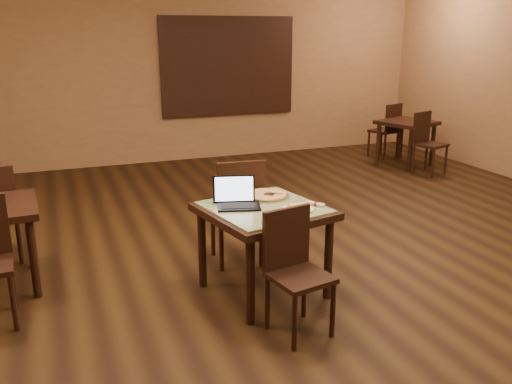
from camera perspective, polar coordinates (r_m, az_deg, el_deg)
name	(u,v)px	position (r m, az deg, el deg)	size (l,w,h in m)	color
ground	(348,272)	(5.12, 9.65, -8.28)	(10.00, 10.00, 0.00)	black
wall_back	(199,70)	(9.31, -6.00, 12.63)	(8.00, 0.02, 3.00)	#956F4C
mural	(228,67)	(9.41, -2.93, 13.05)	(2.34, 0.05, 1.64)	#26568B
tiled_table	(264,218)	(4.44, 0.84, -2.79)	(1.10, 1.10, 0.76)	black
chair_main_near	(294,264)	(3.96, 4.01, -7.58)	(0.47, 0.47, 0.92)	black
chair_main_far	(239,206)	(5.00, -1.85, -1.50)	(0.48, 0.48, 1.03)	black
laptop	(236,198)	(4.41, -2.07, -0.66)	(0.40, 0.35, 0.23)	black
plate	(298,209)	(4.33, 4.44, -1.79)	(0.26, 0.26, 0.01)	white
pizza_slice	(298,207)	(4.32, 4.45, -1.60)	(0.20, 0.20, 0.02)	beige
pizza_pan	(267,196)	(4.66, 1.12, -0.45)	(0.40, 0.40, 0.01)	silver
pizza_whole	(267,195)	(4.65, 1.12, -0.29)	(0.35, 0.35, 0.02)	beige
spatula	(270,194)	(4.64, 1.44, -0.23)	(0.09, 0.22, 0.01)	silver
napkin_roll	(316,204)	(4.44, 6.33, -1.26)	(0.11, 0.14, 0.04)	white
other_table_a	(407,128)	(9.21, 15.56, 6.47)	(0.98, 0.98, 0.73)	black
other_table_a_chair_near	(427,139)	(8.78, 17.51, 5.34)	(0.52, 0.52, 0.94)	black
other_table_a_chair_far	(388,127)	(9.68, 13.72, 6.63)	(0.52, 0.52, 0.94)	black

